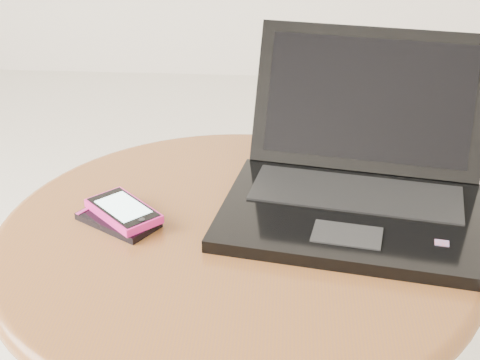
{
  "coord_description": "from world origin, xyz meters",
  "views": [
    {
      "loc": [
        -0.01,
        -0.81,
        0.97
      ],
      "look_at": [
        -0.06,
        -0.02,
        0.56
      ],
      "focal_mm": 52.36,
      "sensor_mm": 36.0,
      "label": 1
    }
  ],
  "objects": [
    {
      "name": "laptop",
      "position": [
        0.09,
        0.03,
        0.54
      ],
      "size": [
        0.38,
        0.37,
        0.21
      ],
      "color": "black",
      "rests_on": "table"
    },
    {
      "name": "phone_black",
      "position": [
        -0.22,
        -0.04,
        0.5
      ],
      "size": [
        0.12,
        0.1,
        0.01
      ],
      "color": "black",
      "rests_on": "table"
    },
    {
      "name": "phone_pink",
      "position": [
        -0.21,
        -0.03,
        0.52
      ],
      "size": [
        0.11,
        0.11,
        0.01
      ],
      "color": "#D81F81",
      "rests_on": "phone_black"
    },
    {
      "name": "table",
      "position": [
        -0.06,
        -0.04,
        0.39
      ],
      "size": [
        0.63,
        0.63,
        0.5
      ],
      "color": "brown",
      "rests_on": "ground"
    }
  ]
}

